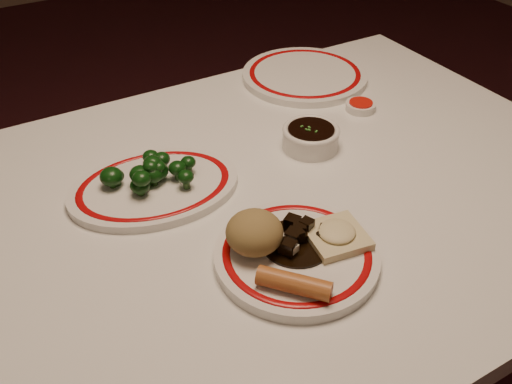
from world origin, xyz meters
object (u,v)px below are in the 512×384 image
object	(u,v)px
main_plate	(297,255)
broccoli_plate	(154,187)
dining_table	(281,226)
broccoli_pile	(149,172)
rice_mound	(254,232)
stirfry_heap	(295,237)
spring_roll	(294,283)
soy_bowl	(311,138)
fried_wonton	(336,235)

from	to	relation	value
main_plate	broccoli_plate	distance (m)	0.29
dining_table	broccoli_pile	xyz separation A→B (m)	(-0.20, 0.11, 0.13)
rice_mound	stirfry_heap	size ratio (longest dim) A/B	0.78
spring_roll	stirfry_heap	distance (m)	0.10
spring_roll	broccoli_pile	size ratio (longest dim) A/B	0.64
broccoli_pile	main_plate	bearing A→B (deg)	-66.21
broccoli_pile	dining_table	bearing A→B (deg)	-27.86
rice_mound	stirfry_heap	world-z (taller)	rice_mound
dining_table	spring_roll	xyz separation A→B (m)	(-0.13, -0.23, 0.12)
dining_table	soy_bowl	bearing A→B (deg)	34.85
main_plate	fried_wonton	bearing A→B (deg)	-6.69
broccoli_pile	soy_bowl	world-z (taller)	broccoli_pile
stirfry_heap	soy_bowl	bearing A→B (deg)	50.82
dining_table	main_plate	size ratio (longest dim) A/B	4.53
rice_mound	soy_bowl	size ratio (longest dim) A/B	0.79
spring_roll	fried_wonton	size ratio (longest dim) A/B	1.07
spring_roll	broccoli_plate	size ratio (longest dim) A/B	0.32
dining_table	soy_bowl	xyz separation A→B (m)	(0.11, 0.08, 0.11)
broccoli_pile	rice_mound	bearing A→B (deg)	-73.25
broccoli_pile	soy_bowl	bearing A→B (deg)	-4.81
main_plate	rice_mound	xyz separation A→B (m)	(-0.05, 0.04, 0.04)
dining_table	stirfry_heap	size ratio (longest dim) A/B	10.93
dining_table	broccoli_pile	world-z (taller)	broccoli_pile
broccoli_plate	broccoli_pile	xyz separation A→B (m)	(-0.00, 0.01, 0.03)
dining_table	stirfry_heap	world-z (taller)	stirfry_heap
fried_wonton	broccoli_plate	xyz separation A→B (m)	(-0.18, 0.28, -0.02)
dining_table	soy_bowl	size ratio (longest dim) A/B	11.16
rice_mound	soy_bowl	bearing A→B (deg)	40.39
rice_mound	soy_bowl	xyz separation A→B (m)	(0.25, 0.21, -0.03)
main_plate	fried_wonton	world-z (taller)	fried_wonton
main_plate	stirfry_heap	size ratio (longest dim) A/B	2.41
main_plate	soy_bowl	size ratio (longest dim) A/B	2.46
rice_mound	fried_wonton	xyz separation A→B (m)	(0.12, -0.05, -0.02)
dining_table	main_plate	xyz separation A→B (m)	(-0.08, -0.17, 0.10)
main_plate	fried_wonton	xyz separation A→B (m)	(0.07, -0.01, 0.02)
dining_table	fried_wonton	bearing A→B (deg)	-94.79
fried_wonton	rice_mound	bearing A→B (deg)	158.12
stirfry_heap	main_plate	bearing A→B (deg)	-115.70
rice_mound	broccoli_pile	bearing A→B (deg)	106.75
dining_table	broccoli_plate	size ratio (longest dim) A/B	3.70
main_plate	stirfry_heap	world-z (taller)	stirfry_heap
main_plate	stirfry_heap	distance (m)	0.03
stirfry_heap	broccoli_plate	world-z (taller)	stirfry_heap
broccoli_plate	spring_roll	bearing A→B (deg)	-77.80
rice_mound	soy_bowl	world-z (taller)	rice_mound
stirfry_heap	broccoli_pile	xyz separation A→B (m)	(-0.13, 0.25, 0.01)
dining_table	broccoli_plate	world-z (taller)	broccoli_plate
fried_wonton	broccoli_plate	world-z (taller)	fried_wonton
spring_roll	broccoli_pile	bearing A→B (deg)	61.53
spring_roll	soy_bowl	bearing A→B (deg)	11.08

